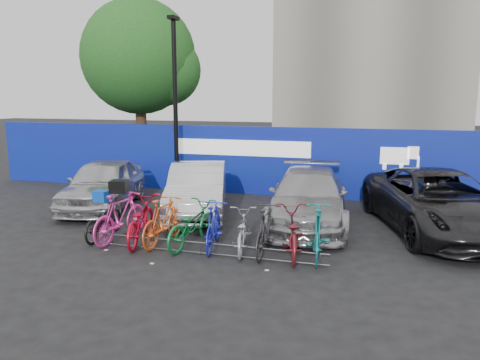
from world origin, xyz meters
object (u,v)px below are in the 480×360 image
at_px(tree, 144,60).
at_px(bike_4, 192,225).
at_px(bike_rack, 201,248).
at_px(bike_3, 163,221).
at_px(bike_5, 214,226).
at_px(car_0, 103,184).
at_px(bike_9, 318,232).
at_px(lamppost, 175,101).
at_px(bike_1, 121,217).
at_px(bike_8, 292,232).
at_px(bike_6, 242,231).
at_px(car_2, 308,197).
at_px(car_3, 439,202).
at_px(bike_0, 103,220).
at_px(bike_7, 266,230).
at_px(car_1, 198,189).
at_px(bike_2, 140,221).

height_order(tree, bike_4, tree).
bearing_deg(bike_rack, bike_3, 156.43).
height_order(bike_rack, bike_5, bike_5).
height_order(car_0, bike_5, car_0).
bearing_deg(bike_4, bike_3, 12.46).
distance_m(bike_rack, bike_4, 0.75).
bearing_deg(bike_9, bike_4, -5.62).
bearing_deg(lamppost, tree, 127.51).
relative_size(bike_1, bike_8, 0.98).
height_order(tree, bike_3, tree).
bearing_deg(bike_6, car_2, -123.94).
bearing_deg(car_3, lamppost, 145.93).
xyz_separation_m(car_0, bike_1, (2.26, -2.86, -0.17)).
bearing_deg(bike_1, bike_6, -170.75).
distance_m(bike_0, bike_5, 2.91).
bearing_deg(car_2, bike_rack, -126.02).
bearing_deg(bike_7, bike_9, -176.63).
height_order(bike_3, bike_4, bike_3).
distance_m(car_0, car_2, 6.39).
relative_size(lamppost, car_1, 1.35).
bearing_deg(bike_9, car_3, -139.89).
relative_size(tree, car_3, 1.37).
relative_size(bike_0, bike_1, 0.88).
height_order(bike_rack, bike_3, bike_3).
bearing_deg(tree, bike_2, -63.63).
xyz_separation_m(car_1, bike_9, (3.87, -2.86, -0.16)).
distance_m(lamppost, bike_2, 6.39).
bearing_deg(car_3, bike_4, -169.84).
distance_m(bike_2, bike_5, 1.83).
bearing_deg(tree, car_0, -72.83).
relative_size(tree, car_0, 1.73).
bearing_deg(lamppost, bike_4, -63.14).
distance_m(car_1, bike_4, 3.04).
bearing_deg(bike_0, tree, -72.03).
xyz_separation_m(bike_rack, bike_7, (1.35, 0.45, 0.39)).
relative_size(car_0, bike_8, 2.23).
bearing_deg(bike_6, bike_9, 168.73).
relative_size(bike_5, bike_8, 0.89).
bearing_deg(car_1, car_2, -19.64).
distance_m(bike_7, bike_9, 1.13).
xyz_separation_m(bike_rack, bike_6, (0.78, 0.51, 0.30)).
distance_m(car_0, bike_5, 5.43).
relative_size(car_0, bike_1, 2.27).
height_order(car_2, bike_3, car_2).
bearing_deg(bike_7, bike_6, -7.02).
bearing_deg(car_0, bike_9, -35.70).
xyz_separation_m(car_2, bike_6, (-1.11, -2.72, -0.28)).
xyz_separation_m(bike_0, bike_8, (4.69, -0.03, 0.07)).
xyz_separation_m(car_2, bike_7, (-0.54, -2.78, -0.19)).
bearing_deg(bike_1, car_2, -138.05).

